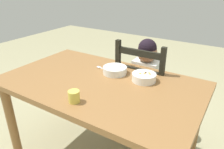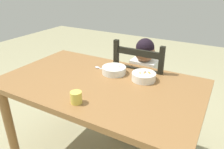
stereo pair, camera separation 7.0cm
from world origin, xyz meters
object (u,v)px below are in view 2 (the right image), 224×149
object	(u,v)px
dining_chair	(141,92)
bowl_of_peas	(114,70)
child_figure	(142,75)
drinking_cup	(76,97)
bowl_of_carrots	(144,76)
dining_table	(100,94)
spoon	(99,68)

from	to	relation	value
dining_chair	bowl_of_peas	bearing A→B (deg)	-112.42
child_figure	drinking_cup	distance (m)	0.79
bowl_of_peas	bowl_of_carrots	size ratio (longest dim) A/B	1.07
dining_table	drinking_cup	size ratio (longest dim) A/B	19.62
dining_table	bowl_of_carrots	xyz separation A→B (m)	(0.26, 0.18, 0.13)
drinking_cup	bowl_of_peas	bearing A→B (deg)	91.41
bowl_of_peas	dining_chair	bearing A→B (deg)	67.58
dining_table	child_figure	world-z (taller)	child_figure
bowl_of_peas	dining_table	bearing A→B (deg)	-96.10
bowl_of_peas	bowl_of_carrots	xyz separation A→B (m)	(0.24, 0.00, 0.00)
drinking_cup	child_figure	bearing A→B (deg)	81.92
dining_chair	drinking_cup	bearing A→B (deg)	-98.10
child_figure	spoon	size ratio (longest dim) A/B	6.90
dining_chair	spoon	distance (m)	0.48
bowl_of_carrots	child_figure	bearing A→B (deg)	112.58
bowl_of_carrots	spoon	world-z (taller)	bowl_of_carrots
dining_table	bowl_of_carrots	bearing A→B (deg)	33.81
bowl_of_carrots	drinking_cup	xyz separation A→B (m)	(-0.23, -0.48, 0.01)
dining_table	drinking_cup	xyz separation A→B (m)	(0.03, -0.31, 0.14)
dining_chair	bowl_of_carrots	world-z (taller)	dining_chair
drinking_cup	dining_chair	bearing A→B (deg)	81.90
dining_chair	spoon	xyz separation A→B (m)	(-0.27, -0.27, 0.29)
child_figure	bowl_of_peas	xyz separation A→B (m)	(-0.12, -0.29, 0.14)
child_figure	drinking_cup	world-z (taller)	child_figure
dining_table	spoon	distance (m)	0.26
drinking_cup	spoon	bearing A→B (deg)	107.85
child_figure	bowl_of_carrots	xyz separation A→B (m)	(0.12, -0.29, 0.14)
dining_table	child_figure	size ratio (longest dim) A/B	1.49
spoon	dining_chair	bearing A→B (deg)	44.78
dining_chair	child_figure	distance (m)	0.17
dining_chair	spoon	bearing A→B (deg)	-135.22
spoon	child_figure	bearing A→B (deg)	44.39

